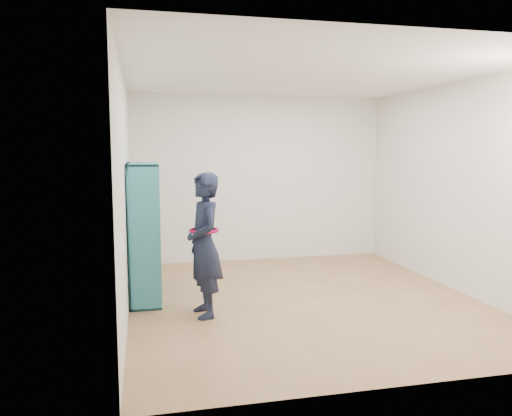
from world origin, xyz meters
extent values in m
plane|color=olive|center=(0.00, 0.00, 0.00)|extent=(4.50, 4.50, 0.00)
plane|color=white|center=(0.00, 0.00, 2.60)|extent=(4.50, 4.50, 0.00)
cube|color=silver|center=(-2.00, 0.00, 1.30)|extent=(0.02, 4.50, 2.60)
cube|color=silver|center=(2.00, 0.00, 1.30)|extent=(0.02, 4.50, 2.60)
cube|color=silver|center=(0.00, 2.25, 1.30)|extent=(4.00, 0.02, 2.60)
cube|color=silver|center=(0.00, -2.25, 1.30)|extent=(4.00, 0.02, 2.60)
cube|color=teal|center=(-1.81, -0.03, 0.80)|extent=(0.35, 0.03, 1.60)
cube|color=teal|center=(-1.81, 1.15, 0.80)|extent=(0.35, 0.03, 1.60)
cube|color=teal|center=(-1.81, 0.56, 0.01)|extent=(0.35, 1.20, 0.03)
cube|color=teal|center=(-1.81, 0.56, 1.59)|extent=(0.35, 1.20, 0.03)
cube|color=teal|center=(-1.98, 0.56, 0.80)|extent=(0.03, 1.20, 1.60)
cube|color=teal|center=(-1.81, 0.37, 0.80)|extent=(0.33, 0.03, 1.55)
cube|color=teal|center=(-1.81, 0.76, 0.80)|extent=(0.33, 0.03, 1.55)
cube|color=teal|center=(-1.81, 0.56, 0.41)|extent=(0.33, 1.15, 0.03)
cube|color=teal|center=(-1.81, 0.56, 0.80)|extent=(0.33, 1.15, 0.03)
cube|color=teal|center=(-1.81, 0.56, 1.19)|extent=(0.33, 1.15, 0.03)
cube|color=beige|center=(-1.79, 0.17, 0.07)|extent=(0.22, 0.14, 0.06)
cube|color=black|center=(-1.78, 0.12, 0.57)|extent=(0.18, 0.16, 0.30)
cube|color=maroon|center=(-1.78, 0.12, 0.95)|extent=(0.18, 0.16, 0.27)
cube|color=silver|center=(-1.79, 0.17, 1.23)|extent=(0.22, 0.14, 0.06)
cube|color=navy|center=(-1.78, 0.50, 0.16)|extent=(0.18, 0.16, 0.24)
cube|color=brown|center=(-1.78, 0.50, 0.56)|extent=(0.18, 0.16, 0.27)
cube|color=#BFB28C|center=(-1.79, 0.56, 0.84)|extent=(0.22, 0.14, 0.06)
cube|color=#26594C|center=(-1.78, 0.50, 1.33)|extent=(0.18, 0.16, 0.25)
cube|color=beige|center=(-1.78, 0.89, 0.18)|extent=(0.18, 0.16, 0.29)
cube|color=black|center=(-1.79, 0.94, 0.45)|extent=(0.22, 0.14, 0.06)
cube|color=maroon|center=(-1.78, 0.89, 0.96)|extent=(0.18, 0.16, 0.29)
cube|color=silver|center=(-1.78, 0.89, 1.31)|extent=(0.18, 0.16, 0.21)
imported|color=black|center=(-1.20, -0.31, 0.76)|extent=(0.44, 0.60, 1.53)
torus|color=#990B3E|center=(-1.20, -0.31, 0.92)|extent=(0.35, 0.35, 0.04)
cube|color=silver|center=(-1.34, -0.24, 0.86)|extent=(0.05, 0.10, 0.12)
cube|color=black|center=(-1.34, -0.24, 0.86)|extent=(0.05, 0.09, 0.12)
camera|label=1|loc=(-1.82, -5.46, 1.76)|focal=35.00mm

